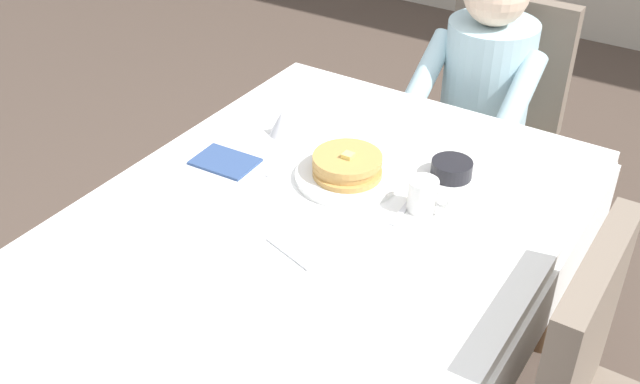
# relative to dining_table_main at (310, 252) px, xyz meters

# --- Properties ---
(dining_table_main) EXTENTS (1.12, 1.52, 0.74)m
(dining_table_main) POSITION_rel_dining_table_main_xyz_m (0.00, 0.00, 0.00)
(dining_table_main) COLOR white
(dining_table_main) RESTS_ON ground
(chair_diner) EXTENTS (0.44, 0.45, 0.93)m
(chair_diner) POSITION_rel_dining_table_main_xyz_m (0.03, 1.17, -0.12)
(chair_diner) COLOR #7A6B5B
(chair_diner) RESTS_ON ground
(diner_person) EXTENTS (0.40, 0.43, 1.12)m
(diner_person) POSITION_rel_dining_table_main_xyz_m (0.03, 1.01, 0.02)
(diner_person) COLOR silver
(diner_person) RESTS_ON ground
(plate_breakfast) EXTENTS (0.28, 0.28, 0.02)m
(plate_breakfast) POSITION_rel_dining_table_main_xyz_m (-0.02, 0.22, 0.10)
(plate_breakfast) COLOR white
(plate_breakfast) RESTS_ON dining_table_main
(breakfast_stack) EXTENTS (0.19, 0.19, 0.06)m
(breakfast_stack) POSITION_rel_dining_table_main_xyz_m (-0.03, 0.22, 0.13)
(breakfast_stack) COLOR tan
(breakfast_stack) RESTS_ON plate_breakfast
(cup_coffee) EXTENTS (0.11, 0.08, 0.08)m
(cup_coffee) POSITION_rel_dining_table_main_xyz_m (0.21, 0.20, 0.13)
(cup_coffee) COLOR white
(cup_coffee) RESTS_ON dining_table_main
(bowl_butter) EXTENTS (0.11, 0.11, 0.04)m
(bowl_butter) POSITION_rel_dining_table_main_xyz_m (0.20, 0.38, 0.11)
(bowl_butter) COLOR black
(bowl_butter) RESTS_ON dining_table_main
(syrup_pitcher) EXTENTS (0.08, 0.08, 0.07)m
(syrup_pitcher) POSITION_rel_dining_table_main_xyz_m (-0.30, 0.32, 0.13)
(syrup_pitcher) COLOR silver
(syrup_pitcher) RESTS_ON dining_table_main
(fork_left_of_plate) EXTENTS (0.02, 0.18, 0.00)m
(fork_left_of_plate) POSITION_rel_dining_table_main_xyz_m (-0.21, 0.20, 0.09)
(fork_left_of_plate) COLOR silver
(fork_left_of_plate) RESTS_ON dining_table_main
(knife_right_of_plate) EXTENTS (0.03, 0.20, 0.00)m
(knife_right_of_plate) POSITION_rel_dining_table_main_xyz_m (0.17, 0.20, 0.09)
(knife_right_of_plate) COLOR silver
(knife_right_of_plate) RESTS_ON dining_table_main
(spoon_near_edge) EXTENTS (0.15, 0.06, 0.00)m
(spoon_near_edge) POSITION_rel_dining_table_main_xyz_m (0.03, -0.13, 0.09)
(spoon_near_edge) COLOR silver
(spoon_near_edge) RESTS_ON dining_table_main
(napkin_folded) EXTENTS (0.17, 0.13, 0.01)m
(napkin_folded) POSITION_rel_dining_table_main_xyz_m (-0.35, 0.11, 0.09)
(napkin_folded) COLOR #334C7F
(napkin_folded) RESTS_ON dining_table_main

